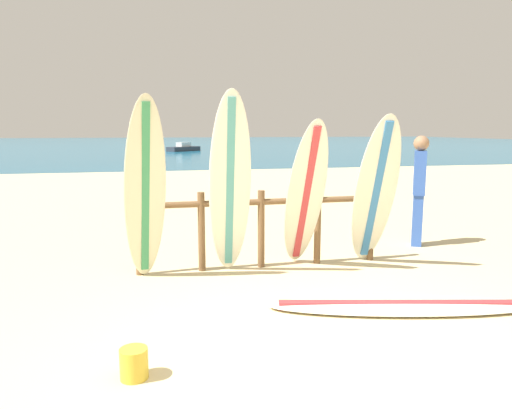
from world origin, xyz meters
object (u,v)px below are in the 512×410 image
at_px(surfboard_leaning_far_left, 145,190).
at_px(surfboard_leaning_center_left, 305,196).
at_px(surfboard_leaning_center, 375,192).
at_px(surfboard_rack, 261,220).
at_px(small_boat_offshore, 184,148).
at_px(surfboard_leaning_left, 230,185).
at_px(sand_bucket, 134,364).
at_px(surfboard_lying_on_sand, 403,305).
at_px(beachgoer_standing, 419,186).

height_order(surfboard_leaning_far_left, surfboard_leaning_center_left, surfboard_leaning_far_left).
height_order(surfboard_leaning_center_left, surfboard_leaning_center, surfboard_leaning_center).
bearing_deg(surfboard_rack, small_boat_offshore, 87.21).
relative_size(surfboard_leaning_left, small_boat_offshore, 0.79).
distance_m(surfboard_leaning_left, sand_bucket, 2.74).
bearing_deg(small_boat_offshore, surfboard_rack, -92.79).
relative_size(surfboard_leaning_far_left, small_boat_offshore, 0.76).
distance_m(surfboard_leaning_left, surfboard_leaning_center, 1.89).
relative_size(surfboard_lying_on_sand, beachgoer_standing, 1.64).
bearing_deg(surfboard_leaning_left, surfboard_rack, 33.49).
height_order(small_boat_offshore, sand_bucket, small_boat_offshore).
distance_m(surfboard_rack, surfboard_leaning_center, 1.51).
bearing_deg(surfboard_lying_on_sand, sand_bucket, -162.87).
bearing_deg(small_boat_offshore, surfboard_leaning_left, -93.55).
height_order(beachgoer_standing, small_boat_offshore, beachgoer_standing).
distance_m(surfboard_leaning_center_left, surfboard_leaning_center, 0.92).
xyz_separation_m(surfboard_leaning_center, beachgoer_standing, (1.22, 0.95, -0.06)).
bearing_deg(sand_bucket, surfboard_leaning_far_left, 87.05).
bearing_deg(surfboard_leaning_center_left, small_boat_offshore, 88.09).
relative_size(surfboard_leaning_far_left, surfboard_leaning_center, 1.10).
height_order(surfboard_rack, surfboard_lying_on_sand, surfboard_rack).
bearing_deg(surfboard_rack, surfboard_leaning_center, -14.16).
relative_size(surfboard_leaning_far_left, sand_bucket, 9.63).
distance_m(surfboard_lying_on_sand, beachgoer_standing, 3.00).
xyz_separation_m(surfboard_leaning_left, sand_bucket, (-1.12, -2.29, -1.02)).
height_order(surfboard_leaning_left, small_boat_offshore, surfboard_leaning_left).
relative_size(surfboard_leaning_left, surfboard_leaning_center_left, 1.17).
height_order(surfboard_leaning_center, small_boat_offshore, surfboard_leaning_center).
bearing_deg(surfboard_leaning_center, surfboard_leaning_center_left, 173.91).
bearing_deg(surfboard_leaning_center_left, sand_bucket, -131.89).
distance_m(surfboard_leaning_far_left, surfboard_lying_on_sand, 3.11).
distance_m(surfboard_leaning_center_left, surfboard_lying_on_sand, 1.86).
distance_m(beachgoer_standing, small_boat_offshore, 33.01).
bearing_deg(surfboard_lying_on_sand, surfboard_leaning_center, 75.27).
relative_size(surfboard_leaning_center, small_boat_offshore, 0.69).
distance_m(surfboard_leaning_left, small_boat_offshore, 33.97).
bearing_deg(surfboard_rack, surfboard_leaning_left, -146.51).
bearing_deg(surfboard_rack, surfboard_leaning_center_left, -27.10).
height_order(surfboard_lying_on_sand, small_boat_offshore, small_boat_offshore).
relative_size(surfboard_leaning_left, beachgoer_standing, 1.33).
bearing_deg(surfboard_leaning_center_left, surfboard_leaning_center, -6.09).
xyz_separation_m(surfboard_leaning_left, beachgoer_standing, (3.10, 0.90, -0.19)).
height_order(surfboard_leaning_center_left, beachgoer_standing, surfboard_leaning_center_left).
xyz_separation_m(surfboard_rack, surfboard_leaning_left, (-0.46, -0.31, 0.50)).
relative_size(beachgoer_standing, small_boat_offshore, 0.59).
relative_size(surfboard_rack, beachgoer_standing, 1.89).
distance_m(small_boat_offshore, sand_bucket, 36.32).
height_order(surfboard_leaning_center_left, sand_bucket, surfboard_leaning_center_left).
relative_size(surfboard_leaning_far_left, surfboard_leaning_left, 0.97).
distance_m(surfboard_lying_on_sand, small_boat_offshore, 35.37).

